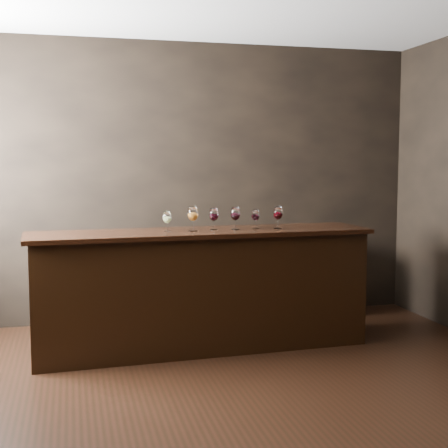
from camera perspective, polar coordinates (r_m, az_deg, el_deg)
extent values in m
plane|color=black|center=(4.43, 0.58, -15.46)|extent=(5.00, 5.00, 0.00)
cube|color=black|center=(6.34, -4.50, 3.85)|extent=(5.00, 0.02, 2.80)
cube|color=black|center=(2.05, 16.56, -0.11)|extent=(5.00, 0.02, 2.80)
cube|color=black|center=(5.37, -2.05, -6.21)|extent=(2.84, 0.74, 0.98)
cube|color=black|center=(5.29, -2.07, -0.79)|extent=(2.94, 0.81, 0.04)
cube|color=black|center=(6.34, 0.32, -5.23)|extent=(2.23, 0.40, 0.80)
cylinder|color=white|center=(5.22, -5.22, -0.67)|extent=(0.06, 0.06, 0.00)
cylinder|color=white|center=(5.22, -5.22, -0.30)|extent=(0.01, 0.01, 0.07)
ellipsoid|color=white|center=(5.21, -5.23, 0.63)|extent=(0.07, 0.07, 0.10)
cylinder|color=white|center=(5.21, -5.24, 1.14)|extent=(0.05, 0.05, 0.01)
ellipsoid|color=#D7E385|center=(5.21, -5.23, 0.44)|extent=(0.06, 0.06, 0.05)
cylinder|color=white|center=(5.24, -2.85, -0.62)|extent=(0.08, 0.08, 0.00)
cylinder|color=white|center=(5.24, -2.85, -0.16)|extent=(0.01, 0.01, 0.08)
ellipsoid|color=white|center=(5.23, -2.86, 0.98)|extent=(0.09, 0.09, 0.13)
cylinder|color=white|center=(5.23, -2.86, 1.61)|extent=(0.07, 0.07, 0.01)
ellipsoid|color=#C46E1F|center=(5.23, -2.86, 0.75)|extent=(0.07, 0.07, 0.06)
cylinder|color=white|center=(5.35, -0.93, -0.50)|extent=(0.07, 0.07, 0.00)
cylinder|color=white|center=(5.34, -0.93, -0.10)|extent=(0.01, 0.01, 0.07)
ellipsoid|color=white|center=(5.33, -0.93, 0.90)|extent=(0.08, 0.08, 0.11)
cylinder|color=white|center=(5.33, -0.93, 1.45)|extent=(0.06, 0.06, 0.01)
ellipsoid|color=black|center=(5.33, -0.93, 0.70)|extent=(0.06, 0.06, 0.05)
cylinder|color=white|center=(5.37, 1.04, -0.48)|extent=(0.07, 0.07, 0.00)
cylinder|color=white|center=(5.36, 1.04, -0.06)|extent=(0.01, 0.01, 0.07)
ellipsoid|color=white|center=(5.35, 1.04, 0.96)|extent=(0.08, 0.08, 0.12)
cylinder|color=white|center=(5.35, 1.04, 1.53)|extent=(0.06, 0.06, 0.01)
ellipsoid|color=black|center=(5.35, 1.04, 0.76)|extent=(0.07, 0.07, 0.05)
cylinder|color=white|center=(5.44, 2.88, -0.40)|extent=(0.06, 0.06, 0.00)
cylinder|color=white|center=(5.44, 2.88, -0.05)|extent=(0.01, 0.01, 0.06)
ellipsoid|color=white|center=(5.43, 2.89, 0.82)|extent=(0.07, 0.07, 0.10)
cylinder|color=white|center=(5.43, 2.89, 1.30)|extent=(0.05, 0.05, 0.01)
ellipsoid|color=black|center=(5.43, 2.89, 0.65)|extent=(0.06, 0.06, 0.05)
cylinder|color=white|center=(5.47, 4.95, -0.39)|extent=(0.07, 0.07, 0.00)
cylinder|color=white|center=(5.46, 4.95, 0.02)|extent=(0.01, 0.01, 0.07)
ellipsoid|color=white|center=(5.45, 4.96, 1.03)|extent=(0.08, 0.08, 0.12)
cylinder|color=white|center=(5.45, 4.96, 1.58)|extent=(0.06, 0.06, 0.01)
ellipsoid|color=black|center=(5.45, 4.96, 0.82)|extent=(0.07, 0.07, 0.05)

